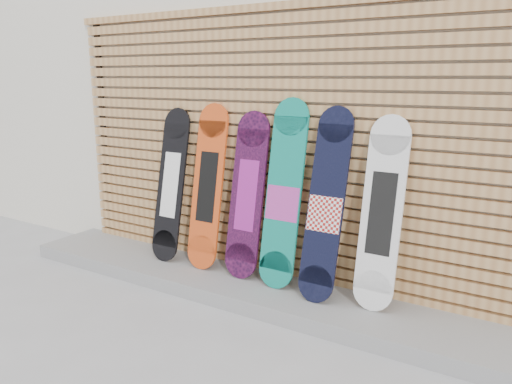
% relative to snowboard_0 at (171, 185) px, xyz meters
% --- Properties ---
extents(ground, '(80.00, 80.00, 0.00)m').
position_rel_snowboard_0_xyz_m(ground, '(1.12, -0.79, -0.80)').
color(ground, '#99989B').
rests_on(ground, ground).
extents(building, '(12.00, 5.00, 3.60)m').
position_rel_snowboard_0_xyz_m(building, '(1.62, 2.71, 1.00)').
color(building, beige).
rests_on(building, ground).
extents(concrete_step, '(4.60, 0.70, 0.12)m').
position_rel_snowboard_0_xyz_m(concrete_step, '(0.97, -0.11, -0.74)').
color(concrete_step, gray).
rests_on(concrete_step, ground).
extents(slat_wall, '(4.26, 0.08, 2.29)m').
position_rel_snowboard_0_xyz_m(slat_wall, '(0.97, 0.18, 0.41)').
color(slat_wall, '#AB7947').
rests_on(slat_wall, ground).
extents(snowboard_0, '(0.28, 0.31, 1.36)m').
position_rel_snowboard_0_xyz_m(snowboard_0, '(0.00, 0.00, 0.00)').
color(snowboard_0, black).
rests_on(snowboard_0, concrete_step).
extents(snowboard_1, '(0.29, 0.29, 1.41)m').
position_rel_snowboard_0_xyz_m(snowboard_1, '(0.40, 0.01, 0.03)').
color(snowboard_1, '#CF4616').
rests_on(snowboard_1, concrete_step).
extents(snowboard_2, '(0.30, 0.28, 1.36)m').
position_rel_snowboard_0_xyz_m(snowboard_2, '(0.80, 0.01, 0.00)').
color(snowboard_2, black).
rests_on(snowboard_2, concrete_step).
extents(snowboard_3, '(0.30, 0.30, 1.47)m').
position_rel_snowboard_0_xyz_m(snowboard_3, '(1.15, 0.00, 0.05)').
color(snowboard_3, '#0C7B6B').
rests_on(snowboard_3, concrete_step).
extents(snowboard_4, '(0.28, 0.37, 1.42)m').
position_rel_snowboard_0_xyz_m(snowboard_4, '(1.52, -0.03, 0.02)').
color(snowboard_4, black).
rests_on(snowboard_4, concrete_step).
extents(snowboard_5, '(0.29, 0.28, 1.37)m').
position_rel_snowboard_0_xyz_m(snowboard_5, '(1.92, 0.02, 0.01)').
color(snowboard_5, silver).
rests_on(snowboard_5, concrete_step).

